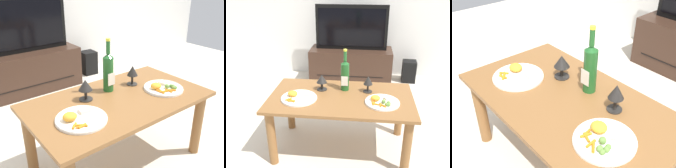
{
  "view_description": "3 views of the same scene",
  "coord_description": "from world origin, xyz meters",
  "views": [
    {
      "loc": [
        -0.94,
        -1.14,
        1.26
      ],
      "look_at": [
        -0.03,
        0.04,
        0.6
      ],
      "focal_mm": 41.04,
      "sensor_mm": 36.0,
      "label": 1
    },
    {
      "loc": [
        0.19,
        -1.92,
        1.47
      ],
      "look_at": [
        -0.03,
        0.07,
        0.59
      ],
      "focal_mm": 41.86,
      "sensor_mm": 36.0,
      "label": 2
    },
    {
      "loc": [
        0.86,
        -0.75,
        1.35
      ],
      "look_at": [
        -0.04,
        0.02,
        0.57
      ],
      "focal_mm": 44.41,
      "sensor_mm": 36.0,
      "label": 3
    }
  ],
  "objects": [
    {
      "name": "tv_screen",
      "position": [
        -0.02,
        1.57,
        0.75
      ],
      "size": [
        0.96,
        0.05,
        0.59
      ],
      "color": "black",
      "rests_on": "tv_stand"
    },
    {
      "name": "dinner_plate_right",
      "position": [
        0.33,
        -0.08,
        0.52
      ],
      "size": [
        0.27,
        0.27,
        0.05
      ],
      "color": "white",
      "rests_on": "dining_table"
    },
    {
      "name": "goblet_right",
      "position": [
        0.22,
        0.11,
        0.6
      ],
      "size": [
        0.08,
        0.08,
        0.14
      ],
      "color": "black",
      "rests_on": "dining_table"
    },
    {
      "name": "dinner_plate_left",
      "position": [
        -0.34,
        -0.08,
        0.52
      ],
      "size": [
        0.29,
        0.29,
        0.06
      ],
      "color": "white",
      "rests_on": "dining_table"
    },
    {
      "name": "dining_table",
      "position": [
        0.0,
        0.0,
        0.41
      ],
      "size": [
        1.18,
        0.66,
        0.51
      ],
      "color": "brown",
      "rests_on": "ground_plane"
    },
    {
      "name": "goblet_left",
      "position": [
        -0.18,
        0.11,
        0.6
      ],
      "size": [
        0.09,
        0.09,
        0.14
      ],
      "color": "black",
      "rests_on": "dining_table"
    },
    {
      "name": "wine_bottle",
      "position": [
        0.02,
        0.14,
        0.65
      ],
      "size": [
        0.07,
        0.07,
        0.36
      ],
      "color": "#1E5923",
      "rests_on": "dining_table"
    },
    {
      "name": "tv_stand",
      "position": [
        -0.02,
        1.57,
        0.23
      ],
      "size": [
        1.12,
        0.44,
        0.46
      ],
      "color": "#382319",
      "rests_on": "ground_plane"
    },
    {
      "name": "ground_plane",
      "position": [
        0.0,
        0.0,
        0.0
      ],
      "size": [
        6.4,
        6.4,
        0.0
      ],
      "primitive_type": "plane",
      "color": "beige"
    },
    {
      "name": "floor_speaker",
      "position": [
        0.8,
        1.61,
        0.15
      ],
      "size": [
        0.19,
        0.19,
        0.3
      ],
      "primitive_type": "cube",
      "rotation": [
        0.0,
        0.0,
        -0.05
      ],
      "color": "black",
      "rests_on": "ground_plane"
    }
  ]
}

